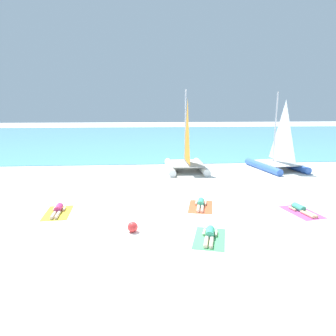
{
  "coord_description": "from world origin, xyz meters",
  "views": [
    {
      "loc": [
        -1.21,
        -10.96,
        4.78
      ],
      "look_at": [
        0.0,
        5.74,
        1.2
      ],
      "focal_mm": 32.04,
      "sensor_mm": 36.0,
      "label": 1
    }
  ],
  "objects_px": {
    "sunbather_center_right": "(201,204)",
    "beach_ball": "(133,227)",
    "sailboat_blue": "(278,158)",
    "towel_center_left": "(210,238)",
    "sailboat_white": "(186,159)",
    "towel_rightmost": "(302,212)",
    "sunbather_leftmost": "(58,210)",
    "sunbather_center_left": "(210,234)",
    "sunbather_rightmost": "(301,209)",
    "towel_center_right": "(201,207)",
    "towel_leftmost": "(58,213)"
  },
  "relations": [
    {
      "from": "sailboat_blue",
      "to": "towel_rightmost",
      "type": "relative_size",
      "value": 2.98
    },
    {
      "from": "sunbather_center_right",
      "to": "sunbather_rightmost",
      "type": "relative_size",
      "value": 1.0
    },
    {
      "from": "towel_center_left",
      "to": "sailboat_white",
      "type": "bearing_deg",
      "value": 86.84
    },
    {
      "from": "towel_rightmost",
      "to": "towel_center_left",
      "type": "bearing_deg",
      "value": -153.26
    },
    {
      "from": "towel_leftmost",
      "to": "towel_center_right",
      "type": "xyz_separation_m",
      "value": [
        6.53,
        0.35,
        0.0
      ]
    },
    {
      "from": "sunbather_center_left",
      "to": "towel_rightmost",
      "type": "distance_m",
      "value": 5.23
    },
    {
      "from": "sunbather_leftmost",
      "to": "beach_ball",
      "type": "xyz_separation_m",
      "value": [
        3.44,
        -2.35,
        0.07
      ]
    },
    {
      "from": "sunbather_leftmost",
      "to": "beach_ball",
      "type": "height_order",
      "value": "beach_ball"
    },
    {
      "from": "sailboat_blue",
      "to": "beach_ball",
      "type": "bearing_deg",
      "value": -145.16
    },
    {
      "from": "sunbather_center_left",
      "to": "sunbather_center_right",
      "type": "xyz_separation_m",
      "value": [
        0.29,
        3.42,
        0.0
      ]
    },
    {
      "from": "sunbather_center_left",
      "to": "towel_rightmost",
      "type": "height_order",
      "value": "sunbather_center_left"
    },
    {
      "from": "sailboat_blue",
      "to": "sunbather_rightmost",
      "type": "xyz_separation_m",
      "value": [
        -2.76,
        -8.81,
        -0.71
      ]
    },
    {
      "from": "sailboat_blue",
      "to": "sunbather_rightmost",
      "type": "relative_size",
      "value": 3.62
    },
    {
      "from": "sunbather_leftmost",
      "to": "sunbather_center_right",
      "type": "bearing_deg",
      "value": -0.87
    },
    {
      "from": "towel_center_left",
      "to": "beach_ball",
      "type": "bearing_deg",
      "value": 164.32
    },
    {
      "from": "towel_center_left",
      "to": "sunbather_center_left",
      "type": "bearing_deg",
      "value": 74.52
    },
    {
      "from": "towel_leftmost",
      "to": "towel_center_left",
      "type": "relative_size",
      "value": 1.0
    },
    {
      "from": "sailboat_blue",
      "to": "sunbather_leftmost",
      "type": "bearing_deg",
      "value": -160.08
    },
    {
      "from": "sailboat_white",
      "to": "sailboat_blue",
      "type": "xyz_separation_m",
      "value": [
        6.83,
        -0.14,
        -0.02
      ]
    },
    {
      "from": "towel_rightmost",
      "to": "sunbather_rightmost",
      "type": "bearing_deg",
      "value": 101.64
    },
    {
      "from": "sailboat_white",
      "to": "towel_center_left",
      "type": "distance_m",
      "value": 11.44
    },
    {
      "from": "sailboat_blue",
      "to": "towel_center_left",
      "type": "distance_m",
      "value": 13.52
    },
    {
      "from": "sailboat_white",
      "to": "sunbather_center_right",
      "type": "bearing_deg",
      "value": -92.44
    },
    {
      "from": "sunbather_center_right",
      "to": "beach_ball",
      "type": "xyz_separation_m",
      "value": [
        -3.11,
        -2.69,
        0.07
      ]
    },
    {
      "from": "sailboat_white",
      "to": "towel_center_left",
      "type": "relative_size",
      "value": 3.06
    },
    {
      "from": "sailboat_white",
      "to": "towel_center_right",
      "type": "bearing_deg",
      "value": -92.52
    },
    {
      "from": "towel_leftmost",
      "to": "sunbather_center_right",
      "type": "height_order",
      "value": "sunbather_center_right"
    },
    {
      "from": "sunbather_leftmost",
      "to": "sunbather_rightmost",
      "type": "relative_size",
      "value": 1.0
    },
    {
      "from": "sunbather_center_right",
      "to": "towel_rightmost",
      "type": "distance_m",
      "value": 4.54
    },
    {
      "from": "towel_center_left",
      "to": "sunbather_center_left",
      "type": "height_order",
      "value": "sunbather_center_left"
    },
    {
      "from": "sailboat_white",
      "to": "towel_center_right",
      "type": "height_order",
      "value": "sailboat_white"
    },
    {
      "from": "sailboat_white",
      "to": "sunbather_rightmost",
      "type": "height_order",
      "value": "sailboat_white"
    },
    {
      "from": "towel_leftmost",
      "to": "towel_center_right",
      "type": "bearing_deg",
      "value": 3.04
    },
    {
      "from": "towel_leftmost",
      "to": "beach_ball",
      "type": "relative_size",
      "value": 4.78
    },
    {
      "from": "sailboat_white",
      "to": "sunbather_center_right",
      "type": "distance_m",
      "value": 7.95
    },
    {
      "from": "sunbather_leftmost",
      "to": "towel_center_right",
      "type": "distance_m",
      "value": 6.55
    },
    {
      "from": "sunbather_leftmost",
      "to": "towel_rightmost",
      "type": "relative_size",
      "value": 0.82
    },
    {
      "from": "sailboat_blue",
      "to": "towel_center_left",
      "type": "relative_size",
      "value": 2.98
    },
    {
      "from": "towel_rightmost",
      "to": "sailboat_blue",
      "type": "bearing_deg",
      "value": 72.8
    },
    {
      "from": "sailboat_white",
      "to": "beach_ball",
      "type": "height_order",
      "value": "sailboat_white"
    },
    {
      "from": "sailboat_white",
      "to": "towel_center_left",
      "type": "bearing_deg",
      "value": -93.24
    },
    {
      "from": "sailboat_white",
      "to": "towel_center_right",
      "type": "distance_m",
      "value": 8.03
    },
    {
      "from": "sailboat_white",
      "to": "sunbather_leftmost",
      "type": "bearing_deg",
      "value": -129.88
    },
    {
      "from": "sunbather_center_right",
      "to": "towel_rightmost",
      "type": "height_order",
      "value": "sunbather_center_right"
    },
    {
      "from": "towel_center_right",
      "to": "beach_ball",
      "type": "relative_size",
      "value": 4.78
    },
    {
      "from": "towel_leftmost",
      "to": "towel_rightmost",
      "type": "xyz_separation_m",
      "value": [
        10.95,
        -0.7,
        0.0
      ]
    },
    {
      "from": "towel_center_left",
      "to": "sunbather_rightmost",
      "type": "distance_m",
      "value": 5.29
    },
    {
      "from": "sunbather_center_right",
      "to": "towel_rightmost",
      "type": "xyz_separation_m",
      "value": [
        4.41,
        -1.11,
        -0.13
      ]
    },
    {
      "from": "sailboat_white",
      "to": "towel_leftmost",
      "type": "distance_m",
      "value": 10.83
    },
    {
      "from": "sailboat_blue",
      "to": "towel_rightmost",
      "type": "xyz_separation_m",
      "value": [
        -2.75,
        -8.88,
        -0.84
      ]
    }
  ]
}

